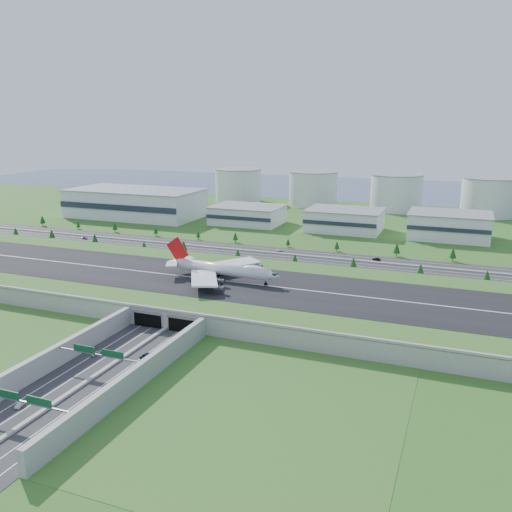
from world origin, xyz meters
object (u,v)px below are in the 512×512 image
(car_1, at_px, (20,404))
(car_3, at_px, (47,437))
(car_4, at_px, (85,238))
(fuel_tank_a, at_px, (238,186))
(car_2, at_px, (146,355))
(car_0, at_px, (95,353))
(car_5, at_px, (376,259))
(boeing_747, at_px, (222,269))
(car_7, at_px, (279,251))

(car_1, bearing_deg, car_3, -41.52)
(car_1, bearing_deg, car_4, 110.83)
(fuel_tank_a, distance_m, car_2, 408.53)
(car_1, distance_m, car_2, 48.49)
(fuel_tank_a, relative_size, car_0, 11.23)
(car_2, bearing_deg, car_5, -100.07)
(boeing_747, relative_size, car_4, 14.72)
(car_3, xyz_separation_m, car_7, (-12.50, 235.79, 0.02))
(fuel_tank_a, distance_m, car_4, 226.59)
(fuel_tank_a, bearing_deg, car_2, -71.72)
(boeing_747, bearing_deg, fuel_tank_a, 115.55)
(fuel_tank_a, height_order, car_0, fuel_tank_a)
(car_7, bearing_deg, car_5, 76.55)
(car_1, distance_m, car_5, 236.32)
(car_4, bearing_deg, car_7, -83.56)
(boeing_747, xyz_separation_m, car_1, (-11.72, -125.10, -12.88))
(boeing_747, xyz_separation_m, car_5, (62.48, 99.27, -12.73))
(car_5, distance_m, car_7, 65.93)
(boeing_747, bearing_deg, car_5, 61.64)
(fuel_tank_a, relative_size, car_7, 10.44)
(car_2, height_order, car_7, car_2)
(fuel_tank_a, distance_m, car_1, 447.25)
(car_4, xyz_separation_m, car_7, (149.42, 15.60, -0.06))
(car_4, distance_m, car_7, 150.23)
(car_5, bearing_deg, car_2, -9.95)
(boeing_747, xyz_separation_m, car_7, (-3.45, 99.50, -12.89))
(car_5, bearing_deg, car_1, -10.57)
(boeing_747, distance_m, car_7, 100.39)
(car_2, distance_m, car_4, 227.65)
(boeing_747, relative_size, car_3, 14.02)
(car_0, relative_size, car_4, 1.01)
(car_4, bearing_deg, car_0, -140.09)
(car_3, distance_m, car_7, 236.12)
(car_3, relative_size, car_5, 0.89)
(fuel_tank_a, bearing_deg, car_1, -75.63)
(car_0, distance_m, car_7, 184.95)
(boeing_747, distance_m, car_0, 87.23)
(boeing_747, bearing_deg, car_7, 95.82)
(car_1, distance_m, car_3, 23.59)
(fuel_tank_a, xyz_separation_m, car_7, (119.21, -208.35, -16.68))
(car_0, height_order, car_5, car_5)
(boeing_747, bearing_deg, car_0, -95.40)
(car_0, relative_size, car_3, 0.96)
(car_5, bearing_deg, car_0, -14.75)
(fuel_tank_a, relative_size, boeing_747, 0.77)
(car_4, height_order, car_5, car_5)
(fuel_tank_a, distance_m, car_3, 463.56)
(car_1, height_order, car_5, car_5)
(boeing_747, relative_size, car_0, 14.60)
(car_4, bearing_deg, car_5, -85.44)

